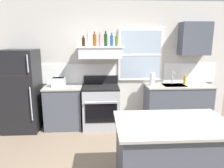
{
  "coord_description": "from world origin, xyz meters",
  "views": [
    {
      "loc": [
        -0.26,
        -2.4,
        1.88
      ],
      "look_at": [
        -0.05,
        1.2,
        1.1
      ],
      "focal_mm": 32.92,
      "sensor_mm": 36.0,
      "label": 1
    }
  ],
  "objects_px": {
    "bottle_olive_oil_square": "(117,41)",
    "stove_range": "(101,106)",
    "bottle_clear_tall": "(89,40)",
    "dish_soap_bottle": "(185,80)",
    "toaster": "(58,82)",
    "bottle_amber_wine": "(95,40)",
    "bottle_dark_green_wine": "(106,40)",
    "paper_towel_roll": "(152,79)",
    "kitchen_island": "(172,156)",
    "bottle_blue_liqueur": "(112,41)",
    "bottle_rose_pink": "(100,40)",
    "bottle_brown_stout": "(83,42)",
    "refrigerator": "(21,91)"
  },
  "relations": [
    {
      "from": "dish_soap_bottle",
      "to": "paper_towel_roll",
      "type": "bearing_deg",
      "value": -172.55
    },
    {
      "from": "bottle_olive_oil_square",
      "to": "stove_range",
      "type": "bearing_deg",
      "value": -155.5
    },
    {
      "from": "refrigerator",
      "to": "bottle_amber_wine",
      "type": "xyz_separation_m",
      "value": [
        1.53,
        0.09,
        1.03
      ]
    },
    {
      "from": "stove_range",
      "to": "bottle_brown_stout",
      "type": "relative_size",
      "value": 4.93
    },
    {
      "from": "toaster",
      "to": "bottle_dark_green_wine",
      "type": "relative_size",
      "value": 0.95
    },
    {
      "from": "bottle_dark_green_wine",
      "to": "toaster",
      "type": "bearing_deg",
      "value": -173.23
    },
    {
      "from": "stove_range",
      "to": "bottle_blue_liqueur",
      "type": "height_order",
      "value": "bottle_blue_liqueur"
    },
    {
      "from": "bottle_clear_tall",
      "to": "bottle_dark_green_wine",
      "type": "bearing_deg",
      "value": 16.33
    },
    {
      "from": "bottle_clear_tall",
      "to": "bottle_olive_oil_square",
      "type": "xyz_separation_m",
      "value": [
        0.58,
        0.11,
        -0.03
      ]
    },
    {
      "from": "bottle_rose_pink",
      "to": "bottle_dark_green_wine",
      "type": "xyz_separation_m",
      "value": [
        0.11,
        0.03,
        0.01
      ]
    },
    {
      "from": "bottle_clear_tall",
      "to": "dish_soap_bottle",
      "type": "xyz_separation_m",
      "value": [
        2.12,
        0.09,
        -0.88
      ]
    },
    {
      "from": "refrigerator",
      "to": "paper_towel_roll",
      "type": "bearing_deg",
      "value": 1.25
    },
    {
      "from": "bottle_dark_green_wine",
      "to": "bottle_clear_tall",
      "type": "bearing_deg",
      "value": -163.67
    },
    {
      "from": "bottle_dark_green_wine",
      "to": "stove_range",
      "type": "bearing_deg",
      "value": -127.85
    },
    {
      "from": "bottle_brown_stout",
      "to": "bottle_olive_oil_square",
      "type": "relative_size",
      "value": 0.87
    },
    {
      "from": "bottle_clear_tall",
      "to": "bottle_rose_pink",
      "type": "bearing_deg",
      "value": 17.52
    },
    {
      "from": "bottle_dark_green_wine",
      "to": "kitchen_island",
      "type": "height_order",
      "value": "bottle_dark_green_wine"
    },
    {
      "from": "bottle_amber_wine",
      "to": "dish_soap_bottle",
      "type": "xyz_separation_m",
      "value": [
        2.0,
        0.07,
        -0.87
      ]
    },
    {
      "from": "bottle_clear_tall",
      "to": "bottle_rose_pink",
      "type": "height_order",
      "value": "bottle_clear_tall"
    },
    {
      "from": "bottle_clear_tall",
      "to": "paper_towel_roll",
      "type": "relative_size",
      "value": 1.16
    },
    {
      "from": "bottle_olive_oil_square",
      "to": "paper_towel_roll",
      "type": "xyz_separation_m",
      "value": [
        0.77,
        -0.12,
        -0.81
      ]
    },
    {
      "from": "bottle_olive_oil_square",
      "to": "dish_soap_bottle",
      "type": "bearing_deg",
      "value": -0.72
    },
    {
      "from": "toaster",
      "to": "bottle_amber_wine",
      "type": "xyz_separation_m",
      "value": [
        0.78,
        0.04,
        0.86
      ]
    },
    {
      "from": "bottle_blue_liqueur",
      "to": "toaster",
      "type": "bearing_deg",
      "value": -174.86
    },
    {
      "from": "bottle_amber_wine",
      "to": "stove_range",
      "type": "bearing_deg",
      "value": -31.97
    },
    {
      "from": "bottle_dark_green_wine",
      "to": "paper_towel_roll",
      "type": "relative_size",
      "value": 1.16
    },
    {
      "from": "bottle_amber_wine",
      "to": "bottle_olive_oil_square",
      "type": "bearing_deg",
      "value": 10.47
    },
    {
      "from": "bottle_blue_liqueur",
      "to": "dish_soap_bottle",
      "type": "distance_m",
      "value": 1.85
    },
    {
      "from": "bottle_brown_stout",
      "to": "bottle_amber_wine",
      "type": "xyz_separation_m",
      "value": [
        0.24,
        -0.06,
        0.03
      ]
    },
    {
      "from": "bottle_rose_pink",
      "to": "stove_range",
      "type": "bearing_deg",
      "value": -91.42
    },
    {
      "from": "bottle_amber_wine",
      "to": "bottle_blue_liqueur",
      "type": "xyz_separation_m",
      "value": [
        0.36,
        0.06,
        -0.01
      ]
    },
    {
      "from": "toaster",
      "to": "bottle_blue_liqueur",
      "type": "bearing_deg",
      "value": 5.14
    },
    {
      "from": "toaster",
      "to": "bottle_brown_stout",
      "type": "xyz_separation_m",
      "value": [
        0.54,
        0.1,
        0.83
      ]
    },
    {
      "from": "stove_range",
      "to": "bottle_brown_stout",
      "type": "distance_m",
      "value": 1.42
    },
    {
      "from": "stove_range",
      "to": "bottle_amber_wine",
      "type": "height_order",
      "value": "bottle_amber_wine"
    },
    {
      "from": "toaster",
      "to": "kitchen_island",
      "type": "distance_m",
      "value": 2.74
    },
    {
      "from": "refrigerator",
      "to": "bottle_olive_oil_square",
      "type": "height_order",
      "value": "bottle_olive_oil_square"
    },
    {
      "from": "stove_range",
      "to": "bottle_dark_green_wine",
      "type": "bearing_deg",
      "value": 52.15
    },
    {
      "from": "bottle_dark_green_wine",
      "to": "bottle_olive_oil_square",
      "type": "bearing_deg",
      "value": 2.04
    },
    {
      "from": "bottle_brown_stout",
      "to": "bottle_dark_green_wine",
      "type": "bearing_deg",
      "value": 2.25
    },
    {
      "from": "bottle_rose_pink",
      "to": "bottle_blue_liqueur",
      "type": "distance_m",
      "value": 0.24
    },
    {
      "from": "bottle_rose_pink",
      "to": "kitchen_island",
      "type": "distance_m",
      "value": 2.69
    },
    {
      "from": "bottle_brown_stout",
      "to": "kitchen_island",
      "type": "bearing_deg",
      "value": -60.22
    },
    {
      "from": "bottle_amber_wine",
      "to": "bottle_olive_oil_square",
      "type": "xyz_separation_m",
      "value": [
        0.46,
        0.08,
        -0.02
      ]
    },
    {
      "from": "bottle_clear_tall",
      "to": "bottle_olive_oil_square",
      "type": "distance_m",
      "value": 0.59
    },
    {
      "from": "kitchen_island",
      "to": "dish_soap_bottle",
      "type": "bearing_deg",
      "value": 64.64
    },
    {
      "from": "paper_towel_roll",
      "to": "kitchen_island",
      "type": "distance_m",
      "value": 2.13
    },
    {
      "from": "stove_range",
      "to": "bottle_olive_oil_square",
      "type": "bearing_deg",
      "value": 24.5
    },
    {
      "from": "toaster",
      "to": "bottle_olive_oil_square",
      "type": "distance_m",
      "value": 1.5
    },
    {
      "from": "bottle_brown_stout",
      "to": "bottle_dark_green_wine",
      "type": "relative_size",
      "value": 0.71
    }
  ]
}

